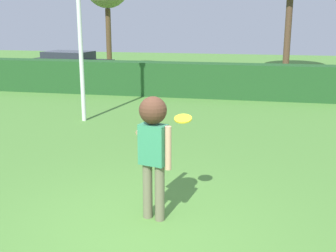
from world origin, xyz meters
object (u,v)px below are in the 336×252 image
(person, at_px, (154,140))
(lamppost, at_px, (79,5))
(frisbee, at_px, (183,119))
(parked_car_black, at_px, (69,63))

(person, height_order, lamppost, lamppost)
(frisbee, xyz_separation_m, parked_car_black, (-8.14, 13.72, -0.72))
(frisbee, distance_m, parked_car_black, 15.97)
(person, relative_size, lamppost, 0.32)
(parked_car_black, bearing_deg, person, -61.22)
(lamppost, distance_m, parked_car_black, 10.01)
(person, xyz_separation_m, parked_car_black, (-7.81, 14.21, -0.51))
(lamppost, bearing_deg, person, -58.43)
(person, xyz_separation_m, lamppost, (-3.42, 5.56, 1.98))
(lamppost, height_order, parked_car_black, lamppost)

